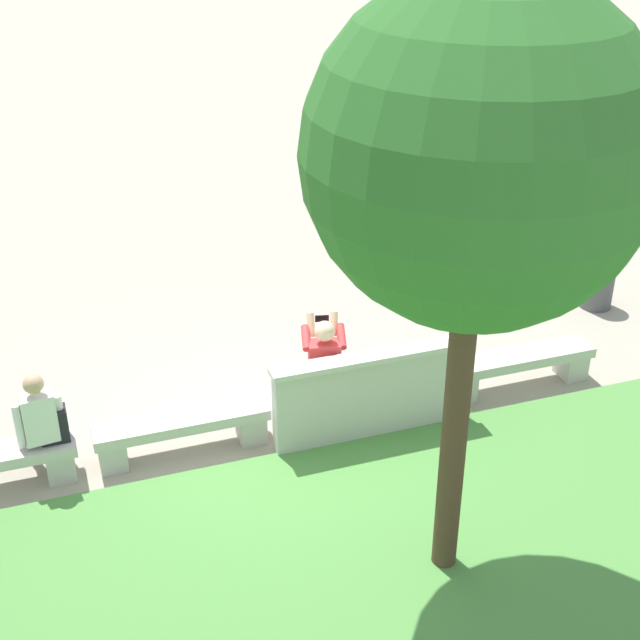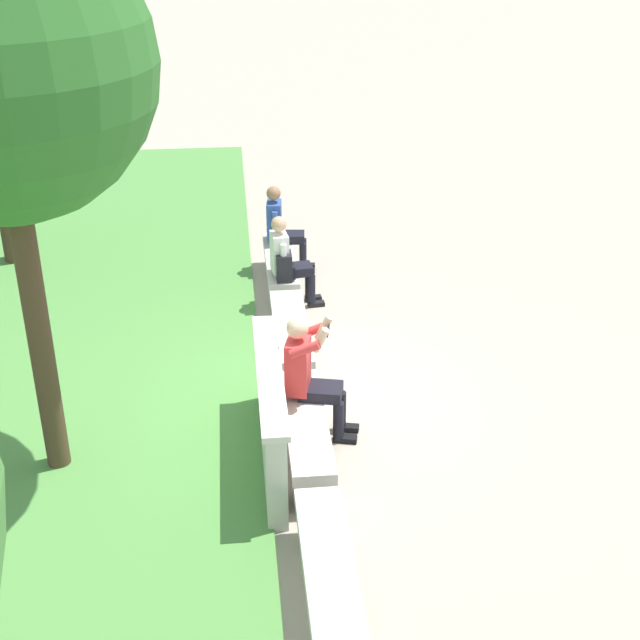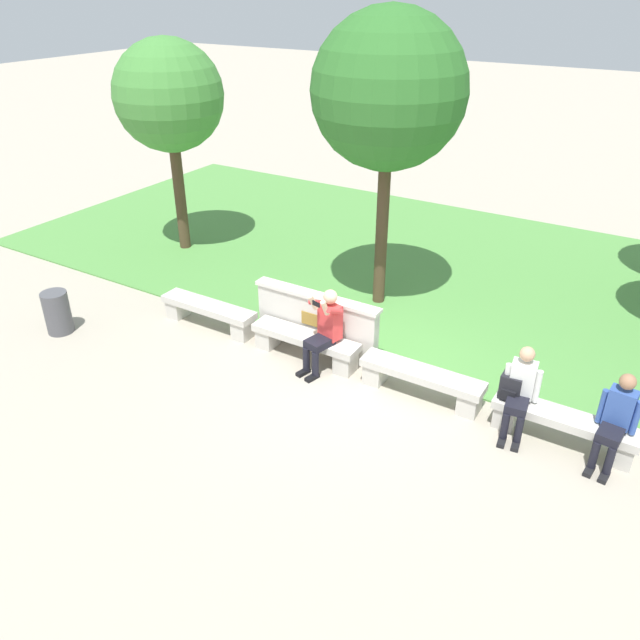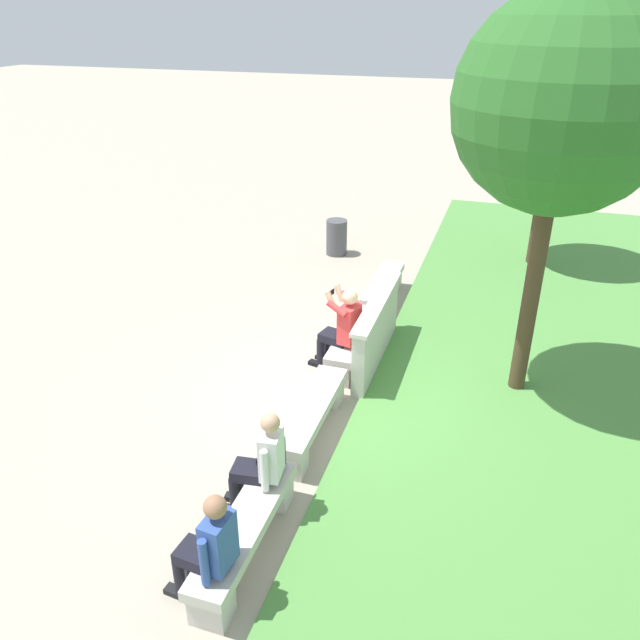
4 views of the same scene
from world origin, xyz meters
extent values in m
plane|color=#A89E8C|center=(0.00, 0.00, 0.00)|extent=(80.00, 80.00, 0.00)
cube|color=beige|center=(-3.01, 0.00, 0.39)|extent=(1.85, 0.40, 0.12)
cube|color=beige|center=(-2.26, 0.00, 0.17)|extent=(0.28, 0.34, 0.33)
cube|color=beige|center=(-1.00, 0.00, 0.39)|extent=(1.85, 0.40, 0.12)
cube|color=beige|center=(-1.75, 0.00, 0.17)|extent=(0.28, 0.34, 0.33)
cube|color=beige|center=(-0.26, 0.00, 0.17)|extent=(0.28, 0.34, 0.33)
cube|color=beige|center=(1.00, 0.00, 0.39)|extent=(1.85, 0.40, 0.12)
cube|color=beige|center=(0.26, 0.00, 0.17)|extent=(0.28, 0.34, 0.33)
cube|color=beige|center=(1.75, 0.00, 0.17)|extent=(0.28, 0.34, 0.33)
cube|color=beige|center=(3.01, 0.00, 0.39)|extent=(1.85, 0.40, 0.12)
cube|color=beige|center=(2.26, 0.00, 0.17)|extent=(0.28, 0.34, 0.33)
cube|color=beige|center=(3.75, 0.00, 0.17)|extent=(0.28, 0.34, 0.33)
cube|color=beige|center=(-1.00, 0.34, 0.47)|extent=(2.18, 0.18, 0.95)
cube|color=beige|center=(-1.00, 0.34, 0.98)|extent=(2.24, 0.24, 0.06)
cube|color=olive|center=(-1.00, 0.24, 0.59)|extent=(0.44, 0.02, 0.22)
cube|color=black|center=(-0.78, -0.41, 0.03)|extent=(0.15, 0.26, 0.06)
cylinder|color=black|center=(-0.77, -0.34, 0.24)|extent=(0.11, 0.11, 0.42)
cube|color=black|center=(-0.59, -0.46, 0.03)|extent=(0.15, 0.26, 0.06)
cylinder|color=black|center=(-0.57, -0.39, 0.24)|extent=(0.11, 0.11, 0.42)
cube|color=black|center=(-0.62, -0.18, 0.51)|extent=(0.39, 0.48, 0.12)
cube|color=#D83838|center=(-0.57, 0.04, 0.79)|extent=(0.38, 0.29, 0.56)
sphere|color=beige|center=(-0.57, 0.04, 1.21)|extent=(0.22, 0.22, 0.22)
cylinder|color=#D83838|center=(-0.78, -0.01, 1.08)|extent=(0.16, 0.32, 0.21)
cylinder|color=beige|center=(-0.75, -0.16, 1.16)|extent=(0.14, 0.20, 0.27)
cylinder|color=#D83838|center=(-0.41, -0.10, 1.08)|extent=(0.16, 0.32, 0.21)
cylinder|color=beige|center=(-0.50, -0.22, 1.16)|extent=(0.10, 0.19, 0.27)
cube|color=black|center=(-0.64, -0.25, 1.20)|extent=(0.15, 0.05, 0.08)
cube|color=black|center=(2.36, -0.43, 0.03)|extent=(0.13, 0.23, 0.06)
cylinder|color=black|center=(2.35, -0.37, 0.24)|extent=(0.10, 0.10, 0.42)
cube|color=black|center=(2.53, -0.41, 0.03)|extent=(0.13, 0.23, 0.06)
cylinder|color=black|center=(2.53, -0.35, 0.24)|extent=(0.10, 0.10, 0.42)
cube|color=black|center=(2.42, -0.18, 0.51)|extent=(0.33, 0.43, 0.12)
cube|color=silver|center=(2.39, 0.04, 0.77)|extent=(0.34, 0.24, 0.52)
sphere|color=tan|center=(2.39, 0.04, 1.16)|extent=(0.20, 0.20, 0.20)
cylinder|color=silver|center=(2.19, 0.00, 0.72)|extent=(0.08, 0.08, 0.48)
cylinder|color=silver|center=(2.59, 0.04, 0.72)|extent=(0.08, 0.08, 0.48)
cube|color=black|center=(3.45, -0.41, 0.03)|extent=(0.12, 0.23, 0.06)
cylinder|color=black|center=(3.46, -0.35, 0.24)|extent=(0.10, 0.10, 0.42)
cube|color=black|center=(3.63, -0.43, 0.03)|extent=(0.12, 0.23, 0.06)
cylinder|color=black|center=(3.64, -0.37, 0.24)|extent=(0.10, 0.10, 0.42)
cube|color=black|center=(3.57, -0.18, 0.51)|extent=(0.32, 0.43, 0.12)
cube|color=#33519E|center=(3.59, 0.04, 0.77)|extent=(0.34, 0.23, 0.52)
sphere|color=#9E7051|center=(3.59, 0.04, 1.16)|extent=(0.20, 0.20, 0.20)
cylinder|color=#33519E|center=(3.39, 0.04, 0.72)|extent=(0.08, 0.08, 0.48)
cylinder|color=#33519E|center=(3.79, 0.00, 0.72)|extent=(0.08, 0.08, 0.48)
cube|color=black|center=(2.27, -0.01, 0.63)|extent=(0.28, 0.20, 0.36)
cube|color=black|center=(2.27, -0.12, 0.56)|extent=(0.20, 0.06, 0.16)
torus|color=black|center=(2.27, -0.01, 0.83)|extent=(0.10, 0.02, 0.10)
cylinder|color=#4C3826|center=(-0.89, 2.40, 1.53)|extent=(0.22, 0.22, 3.06)
cylinder|color=#4C3826|center=(4.31, 3.82, 1.36)|extent=(0.33, 0.33, 2.72)
camera|label=1|loc=(2.12, 7.76, 5.75)|focal=50.00mm
camera|label=2|loc=(-8.19, 0.60, 5.18)|focal=50.00mm
camera|label=3|loc=(3.65, -7.18, 5.45)|focal=35.00mm
camera|label=4|loc=(6.98, 2.03, 4.85)|focal=35.00mm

